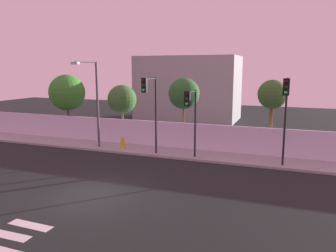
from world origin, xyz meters
name	(u,v)px	position (x,y,z in m)	size (l,w,h in m)	color
ground_plane	(92,196)	(0.00, 0.00, 0.00)	(80.00, 80.00, 0.00)	black
sidewalk	(159,152)	(0.00, 8.20, 0.07)	(36.00, 2.40, 0.15)	#959595
perimeter_wall	(166,134)	(0.00, 9.49, 1.05)	(36.00, 0.18, 1.80)	silver
crosswalk_marking	(1,242)	(-0.59, -4.53, 0.00)	(3.01, 3.05, 0.01)	silver
traffic_light_left	(286,104)	(7.96, 6.93, 3.81)	(0.35, 1.43, 5.04)	black
traffic_light_center	(191,109)	(2.63, 6.76, 3.29)	(0.35, 1.66, 4.27)	black
traffic_light_right	(150,99)	(-0.07, 6.82, 3.79)	(0.40, 1.64, 5.00)	black
street_lamp_curbside	(94,96)	(-4.56, 7.45, 3.79)	(0.77, 2.10, 6.03)	#4C4C51
fire_hydrant	(123,142)	(-2.60, 7.78, 0.61)	(0.44, 0.26, 0.86)	gold
roadside_tree_leftmost	(67,93)	(-9.17, 10.51, 3.73)	(2.96, 2.96, 5.22)	brown
roadside_tree_midleft	(122,100)	(-4.05, 10.51, 3.31)	(2.25, 2.25, 4.45)	brown
roadside_tree_midright	(184,94)	(0.98, 10.51, 3.91)	(2.27, 2.27, 5.06)	brown
roadside_tree_rightmost	(272,95)	(7.07, 10.51, 3.97)	(1.92, 1.92, 4.98)	brown
low_building_distant	(188,88)	(-2.65, 23.49, 3.52)	(11.08, 6.00, 7.03)	#979797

